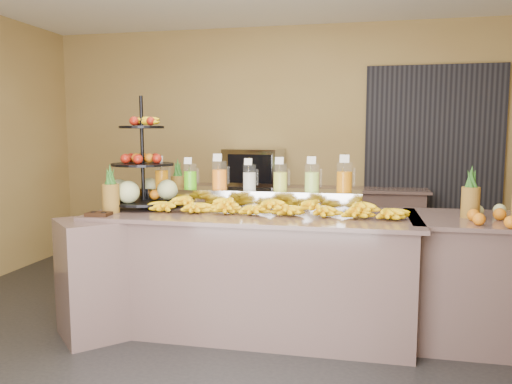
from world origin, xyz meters
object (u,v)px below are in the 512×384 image
(pitcher_tray, at_px, (250,198))
(condiment_caddy, at_px, (99,214))
(oven_warmer, at_px, (254,167))
(banana_heap, at_px, (272,205))
(fruit_stand, at_px, (148,179))
(right_fruit_pile, at_px, (495,211))

(pitcher_tray, distance_m, condiment_caddy, 1.21)
(pitcher_tray, bearing_deg, oven_warmer, 100.88)
(banana_heap, distance_m, oven_warmer, 2.07)
(fruit_stand, distance_m, right_fruit_pile, 2.67)
(fruit_stand, relative_size, condiment_caddy, 5.36)
(banana_heap, height_order, oven_warmer, oven_warmer)
(oven_warmer, bearing_deg, condiment_caddy, -100.28)
(condiment_caddy, bearing_deg, banana_heap, 15.49)
(condiment_caddy, xyz_separation_m, right_fruit_pile, (2.85, 0.35, 0.06))
(pitcher_tray, bearing_deg, right_fruit_pile, -9.84)
(fruit_stand, bearing_deg, right_fruit_pile, -5.29)
(pitcher_tray, relative_size, oven_warmer, 2.85)
(pitcher_tray, height_order, banana_heap, banana_heap)
(right_fruit_pile, bearing_deg, oven_warmer, 137.32)
(right_fruit_pile, xyz_separation_m, oven_warmer, (-2.16, 1.99, 0.14))
(fruit_stand, height_order, oven_warmer, fruit_stand)
(condiment_caddy, relative_size, right_fruit_pile, 0.40)
(banana_heap, height_order, right_fruit_pile, right_fruit_pile)
(pitcher_tray, bearing_deg, fruit_stand, -167.85)
(banana_heap, bearing_deg, oven_warmer, 106.02)
(condiment_caddy, height_order, oven_warmer, oven_warmer)
(banana_heap, relative_size, oven_warmer, 3.03)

